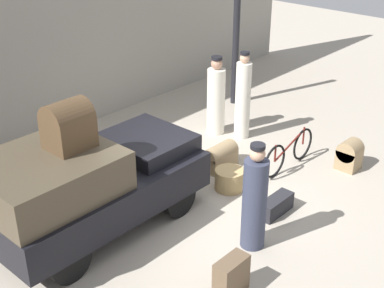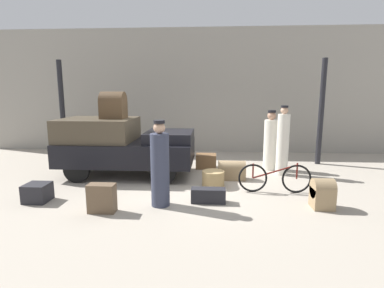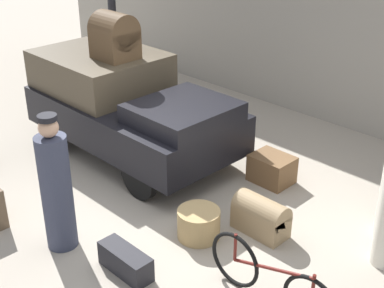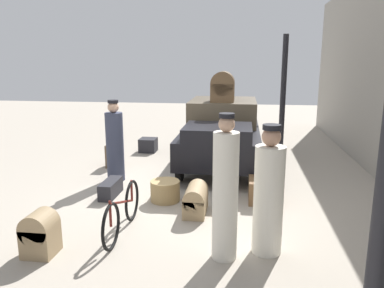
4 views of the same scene
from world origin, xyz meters
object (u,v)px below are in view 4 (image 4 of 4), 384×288
object	(u,v)px
trunk_wicker_pale	(40,233)
suitcase_tan_flat	(148,145)
suitcase_small_leather	(262,190)
trunk_large_brown	(111,188)
trunk_on_truck_roof	(223,87)
porter_lifting_near_truck	(269,196)
bicycle	(122,212)
suitcase_black_upright	(114,155)
porter_with_bicycle	(115,144)
conductor_in_dark_uniform	(225,193)
trunk_umber_medium	(196,199)
wicker_basket	(165,191)
truck	(222,132)

from	to	relation	value
trunk_wicker_pale	suitcase_tan_flat	bearing A→B (deg)	-179.76
suitcase_small_leather	trunk_large_brown	world-z (taller)	suitcase_small_leather
suitcase_tan_flat	trunk_on_truck_roof	bearing A→B (deg)	65.12
porter_lifting_near_truck	suitcase_small_leather	xyz separation A→B (m)	(-1.85, 0.02, -0.58)
bicycle	suitcase_black_upright	bearing A→B (deg)	-158.66
porter_with_bicycle	trunk_large_brown	world-z (taller)	porter_with_bicycle
suitcase_tan_flat	trunk_on_truck_roof	xyz separation A→B (m)	(0.98, 2.10, 1.69)
suitcase_small_leather	trunk_on_truck_roof	bearing A→B (deg)	-160.41
bicycle	trunk_wicker_pale	xyz separation A→B (m)	(0.74, -0.87, -0.04)
porter_lifting_near_truck	conductor_in_dark_uniform	xyz separation A→B (m)	(0.22, -0.55, 0.09)
bicycle	porter_lifting_near_truck	bearing A→B (deg)	82.31
trunk_large_brown	trunk_on_truck_roof	size ratio (longest dim) A/B	0.99
trunk_umber_medium	trunk_wicker_pale	bearing A→B (deg)	-48.28
wicker_basket	suitcase_black_upright	world-z (taller)	suitcase_black_upright
wicker_basket	suitcase_small_leather	distance (m)	1.74
porter_lifting_near_truck	conductor_in_dark_uniform	world-z (taller)	conductor_in_dark_uniform
suitcase_tan_flat	trunk_wicker_pale	xyz separation A→B (m)	(5.74, 0.02, 0.11)
trunk_umber_medium	trunk_on_truck_roof	xyz separation A→B (m)	(-3.13, 0.25, 1.63)
wicker_basket	conductor_in_dark_uniform	bearing A→B (deg)	31.98
conductor_in_dark_uniform	trunk_on_truck_roof	distance (m)	4.63
suitcase_tan_flat	trunk_wicker_pale	world-z (taller)	trunk_wicker_pale
porter_with_bicycle	porter_lifting_near_truck	size ratio (longest dim) A/B	0.99
suitcase_tan_flat	trunk_large_brown	distance (m)	3.53
conductor_in_dark_uniform	trunk_wicker_pale	xyz separation A→B (m)	(0.25, -2.38, -0.58)
bicycle	suitcase_tan_flat	xyz separation A→B (m)	(-4.99, -0.89, -0.15)
wicker_basket	trunk_on_truck_roof	world-z (taller)	trunk_on_truck_roof
wicker_basket	trunk_on_truck_roof	xyz separation A→B (m)	(-2.65, 0.86, 1.69)
suitcase_black_upright	porter_with_bicycle	bearing A→B (deg)	21.78
wicker_basket	suitcase_tan_flat	bearing A→B (deg)	-161.09
suitcase_black_upright	wicker_basket	bearing A→B (deg)	39.14
porter_with_bicycle	suitcase_tan_flat	size ratio (longest dim) A/B	3.63
bicycle	trunk_wicker_pale	distance (m)	1.14
suitcase_small_leather	trunk_large_brown	bearing A→B (deg)	-87.88
trunk_large_brown	porter_lifting_near_truck	bearing A→B (deg)	57.78
wicker_basket	trunk_umber_medium	size ratio (longest dim) A/B	0.76
bicycle	trunk_large_brown	bearing A→B (deg)	-154.06
truck	trunk_on_truck_roof	distance (m)	1.05
bicycle	suitcase_black_upright	size ratio (longest dim) A/B	2.96
conductor_in_dark_uniform	suitcase_tan_flat	size ratio (longest dim) A/B	3.99
suitcase_tan_flat	trunk_on_truck_roof	size ratio (longest dim) A/B	0.67
bicycle	wicker_basket	bearing A→B (deg)	165.68
conductor_in_dark_uniform	trunk_on_truck_roof	world-z (taller)	trunk_on_truck_roof
porter_lifting_near_truck	suitcase_tan_flat	distance (m)	6.07
truck	bicycle	bearing A→B (deg)	-17.59
truck	trunk_on_truck_roof	world-z (taller)	trunk_on_truck_roof
suitcase_small_leather	porter_lifting_near_truck	bearing A→B (deg)	-0.59
porter_with_bicycle	trunk_large_brown	size ratio (longest dim) A/B	2.43
porter_with_bicycle	conductor_in_dark_uniform	distance (m)	3.81
trunk_wicker_pale	trunk_large_brown	distance (m)	2.23
truck	suitcase_black_upright	bearing A→B (deg)	-81.87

